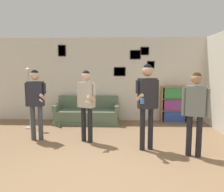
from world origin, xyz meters
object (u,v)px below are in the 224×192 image
bookshelf (174,105)px  bottle_on_floor (59,124)px  person_player_foreground_center (86,98)px  person_spectator_near_bookshelf (195,106)px  person_player_foreground_left (36,97)px  person_watcher_holding_cup (147,97)px  couch (87,114)px  floor_lamp (29,97)px

bookshelf → bottle_on_floor: 3.60m
bookshelf → person_player_foreground_center: bearing=-141.3°
person_spectator_near_bookshelf → bottle_on_floor: person_spectator_near_bookshelf is taller
person_player_foreground_left → person_watcher_holding_cup: (2.55, -0.55, 0.09)m
couch → bottle_on_floor: couch is taller
couch → person_watcher_holding_cup: 2.89m
floor_lamp → person_spectator_near_bookshelf: bearing=-25.2°
floor_lamp → bookshelf: bearing=11.4°
bookshelf → person_player_foreground_left: 4.20m
bookshelf → person_player_foreground_left: (-3.71, -1.91, 0.46)m
couch → person_spectator_near_bookshelf: 3.64m
person_watcher_holding_cup → person_player_foreground_center: bearing=160.8°
floor_lamp → person_watcher_holding_cup: (3.16, -1.59, 0.23)m
person_watcher_holding_cup → bookshelf: bearing=64.8°
couch → person_player_foreground_left: bearing=-119.1°
couch → bookshelf: bearing=4.2°
bookshelf → person_spectator_near_bookshelf: (-0.27, -2.77, 0.43)m
bookshelf → person_player_foreground_center: (-2.49, -1.99, 0.45)m
person_player_foreground_left → bottle_on_floor: (0.22, 1.11, -0.94)m
person_spectator_near_bookshelf → person_watcher_holding_cup: bearing=160.6°
couch → floor_lamp: floor_lamp is taller
couch → person_watcher_holding_cup: person_watcher_holding_cup is taller
person_player_foreground_center → person_watcher_holding_cup: 1.42m
bookshelf → person_watcher_holding_cup: size_ratio=0.64×
person_spectator_near_bookshelf → person_player_foreground_left: bearing=166.0°
floor_lamp → person_spectator_near_bookshelf: size_ratio=1.06×
person_player_foreground_center → bottle_on_floor: 1.81m
couch → person_player_foreground_center: 1.96m
person_player_foreground_left → person_player_foreground_center: (1.22, -0.08, -0.01)m
bookshelf → person_watcher_holding_cup: 2.77m
bookshelf → person_player_foreground_center: person_player_foreground_center is taller
bookshelf → couch: bearing=-175.8°
couch → bookshelf: 2.78m
bookshelf → person_spectator_near_bookshelf: person_spectator_near_bookshelf is taller
person_spectator_near_bookshelf → bottle_on_floor: (-3.21, 1.97, -0.91)m
floor_lamp → couch: bearing=23.2°
couch → person_watcher_holding_cup: bearing=-54.7°
bookshelf → person_spectator_near_bookshelf: 2.82m
floor_lamp → person_spectator_near_bookshelf: floor_lamp is taller
person_player_foreground_left → person_spectator_near_bookshelf: 3.54m
person_player_foreground_left → person_watcher_holding_cup: size_ratio=0.93×
floor_lamp → person_player_foreground_left: bearing=-59.8°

